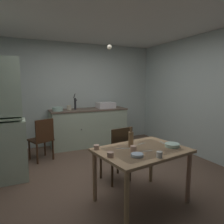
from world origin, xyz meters
TOP-DOWN VIEW (x-y plane):
  - ground_plane at (0.00, 0.00)m, footprint 5.31×5.31m
  - wall_back at (0.00, 2.20)m, footprint 4.39×0.10m
  - wall_right at (2.19, 0.00)m, footprint 0.10×4.41m
  - ceiling_slab at (0.00, 0.00)m, footprint 4.39×4.41m
  - counter_cabinet at (0.27, 1.83)m, footprint 1.89×0.64m
  - sink_basin at (0.73, 1.83)m, footprint 0.44×0.34m
  - hand_pump at (-0.06, 1.88)m, footprint 0.05×0.27m
  - mixing_bowl_counter at (-0.50, 1.78)m, footprint 0.24×0.24m
  - stoneware_crock at (-0.21, 1.84)m, footprint 0.11×0.11m
  - dining_table at (0.11, -0.88)m, footprint 1.24×0.98m
  - chair_far_side at (0.07, -0.24)m, footprint 0.46×0.46m
  - chair_by_counter at (-0.92, 1.20)m, footprint 0.52×0.52m
  - serving_bowl_wide at (-0.09, -1.08)m, footprint 0.15×0.15m
  - soup_bowl_small at (0.53, -0.96)m, footprint 0.19×0.19m
  - teacup_mint at (-0.04, -0.92)m, footprint 0.08×0.08m
  - teacup_cream at (0.12, -1.22)m, footprint 0.07×0.07m
  - mug_tall at (-0.38, -0.97)m, footprint 0.08×0.08m
  - mug_dark at (-0.43, -0.64)m, footprint 0.07×0.07m
  - glass_bottle at (0.03, -0.73)m, footprint 0.07×0.07m
  - table_knife at (-0.11, -0.75)m, footprint 0.17×0.07m
  - teaspoon_near_bowl at (0.23, -0.68)m, footprint 0.13×0.05m
  - teaspoon_by_cup at (0.12, -0.97)m, footprint 0.14×0.03m
  - serving_spoon at (0.53, -0.75)m, footprint 0.04×0.13m
  - pendant_bulb at (0.18, 0.34)m, footprint 0.08×0.08m

SIDE VIEW (x-z plane):
  - ground_plane at x=0.00m, z-range 0.00..0.00m
  - chair_by_counter at x=-0.92m, z-range 0.03..0.89m
  - counter_cabinet at x=0.27m, z-range 0.00..0.92m
  - chair_far_side at x=0.07m, z-range 0.03..0.92m
  - dining_table at x=0.11m, z-range 0.27..0.99m
  - table_knife at x=-0.11m, z-range 0.72..0.73m
  - teaspoon_near_bowl at x=0.23m, z-range 0.72..0.73m
  - teaspoon_by_cup at x=0.12m, z-range 0.72..0.73m
  - serving_spoon at x=0.53m, z-range 0.72..0.73m
  - serving_bowl_wide at x=-0.09m, z-range 0.72..0.75m
  - soup_bowl_small at x=0.53m, z-range 0.72..0.77m
  - mug_dark at x=-0.43m, z-range 0.72..0.78m
  - mug_tall at x=-0.38m, z-range 0.72..0.78m
  - teacup_cream at x=0.12m, z-range 0.72..0.79m
  - teacup_mint at x=-0.04m, z-range 0.72..0.80m
  - glass_bottle at x=0.03m, z-range 0.69..0.97m
  - mixing_bowl_counter at x=-0.50m, z-range 0.92..1.01m
  - stoneware_crock at x=-0.21m, z-range 0.92..1.04m
  - sink_basin at x=0.73m, z-range 0.92..1.07m
  - hand_pump at x=-0.06m, z-range 0.90..1.29m
  - wall_back at x=0.00m, z-range 0.00..2.56m
  - wall_right at x=2.19m, z-range 0.00..2.56m
  - pendant_bulb at x=0.18m, z-range 2.14..2.22m
  - ceiling_slab at x=0.00m, z-range 2.56..2.66m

